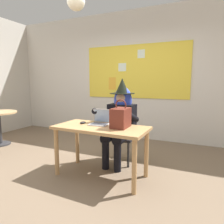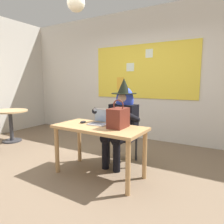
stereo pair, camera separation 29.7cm
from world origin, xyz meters
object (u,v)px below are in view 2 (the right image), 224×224
at_px(laptop, 100,121).
at_px(computer_mouse, 83,122).
at_px(chair_at_desk, 125,132).
at_px(side_table_round, 11,119).
at_px(handbag, 118,118).
at_px(person_costumed, 122,117).
at_px(desk_main, 99,134).

relative_size(laptop, computer_mouse, 2.74).
bearing_deg(chair_at_desk, side_table_round, -87.38).
xyz_separation_m(computer_mouse, handbag, (0.59, 0.00, 0.12)).
bearing_deg(person_costumed, chair_at_desk, -176.51).
relative_size(desk_main, handbag, 3.44).
bearing_deg(computer_mouse, desk_main, 1.05).
distance_m(chair_at_desk, side_table_round, 2.69).
height_order(person_costumed, side_table_round, person_costumed).
xyz_separation_m(chair_at_desk, computer_mouse, (-0.39, -0.61, 0.23)).
bearing_deg(laptop, chair_at_desk, 70.91).
height_order(desk_main, laptop, laptop).
height_order(laptop, computer_mouse, laptop).
distance_m(desk_main, computer_mouse, 0.35).
height_order(computer_mouse, side_table_round, computer_mouse).
xyz_separation_m(person_costumed, laptop, (-0.15, -0.42, -0.01)).
height_order(desk_main, person_costumed, person_costumed).
bearing_deg(laptop, handbag, -15.77).
height_order(chair_at_desk, laptop, laptop).
relative_size(person_costumed, side_table_round, 1.90).
relative_size(desk_main, side_table_round, 1.80).
xyz_separation_m(person_costumed, side_table_round, (-2.68, -0.15, -0.25)).
bearing_deg(handbag, computer_mouse, -179.88).
bearing_deg(chair_at_desk, computer_mouse, -35.71).
bearing_deg(side_table_round, computer_mouse, -8.54).
height_order(desk_main, handbag, handbag).
distance_m(laptop, side_table_round, 2.56).
bearing_deg(person_costumed, handbag, 24.96).
distance_m(chair_at_desk, person_costumed, 0.30).
bearing_deg(chair_at_desk, desk_main, -9.19).
bearing_deg(person_costumed, computer_mouse, -35.86).
bearing_deg(desk_main, chair_at_desk, 83.97).
bearing_deg(desk_main, side_table_round, 171.34).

